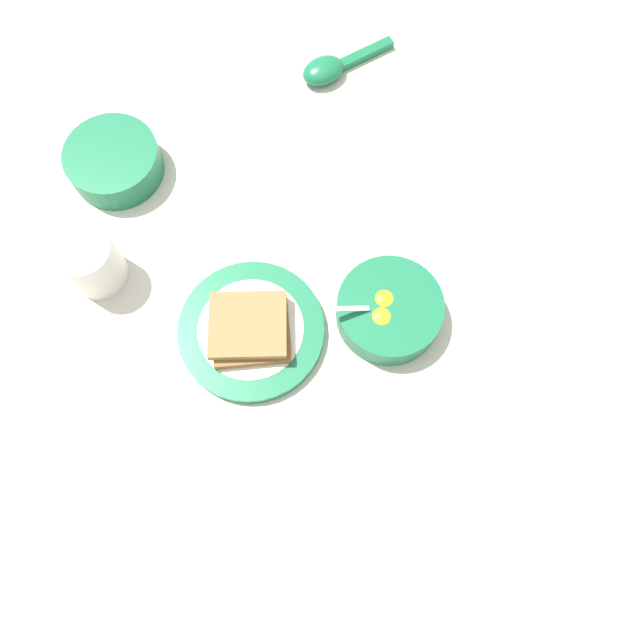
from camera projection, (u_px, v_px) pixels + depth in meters
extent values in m
plane|color=beige|center=(261.00, 210.00, 0.95)|extent=(3.00, 3.00, 0.00)
cylinder|color=#196B42|center=(389.00, 311.00, 0.87)|extent=(0.15, 0.15, 0.05)
cylinder|color=white|center=(389.00, 310.00, 0.87)|extent=(0.12, 0.12, 0.02)
ellipsoid|color=yellow|center=(384.00, 300.00, 0.86)|extent=(0.03, 0.03, 0.02)
ellipsoid|color=yellow|center=(381.00, 318.00, 0.85)|extent=(0.03, 0.03, 0.02)
cylinder|color=black|center=(380.00, 303.00, 0.86)|extent=(0.03, 0.03, 0.00)
ellipsoid|color=silver|center=(380.00, 308.00, 0.85)|extent=(0.03, 0.02, 0.01)
cube|color=silver|center=(351.00, 309.00, 0.83)|extent=(0.04, 0.04, 0.03)
cylinder|color=#196B42|center=(251.00, 331.00, 0.88)|extent=(0.21, 0.21, 0.02)
cylinder|color=white|center=(251.00, 329.00, 0.87)|extent=(0.15, 0.15, 0.00)
cube|color=brown|center=(251.00, 331.00, 0.86)|extent=(0.14, 0.14, 0.01)
cube|color=#9E7042|center=(248.00, 325.00, 0.85)|extent=(0.14, 0.14, 0.01)
ellipsoid|color=#196B42|center=(323.00, 71.00, 1.01)|extent=(0.09, 0.08, 0.03)
cube|color=#196B42|center=(365.00, 55.00, 1.03)|extent=(0.10, 0.06, 0.01)
cylinder|color=#196B42|center=(114.00, 162.00, 0.95)|extent=(0.14, 0.14, 0.05)
cylinder|color=white|center=(111.00, 156.00, 0.93)|extent=(0.12, 0.12, 0.01)
cylinder|color=silver|center=(91.00, 262.00, 0.87)|extent=(0.08, 0.08, 0.09)
cylinder|color=#472B16|center=(83.00, 252.00, 0.84)|extent=(0.07, 0.07, 0.01)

